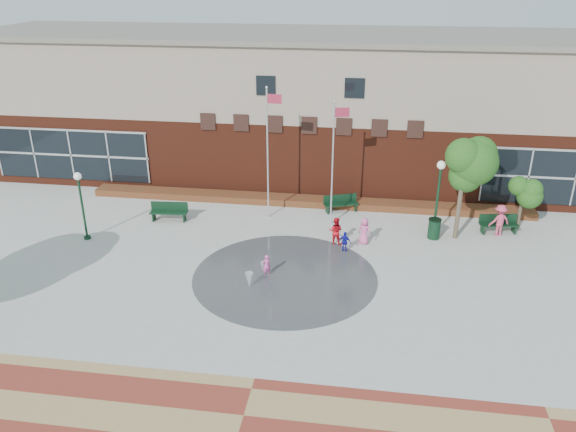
# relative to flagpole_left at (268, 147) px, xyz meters

# --- Properties ---
(ground) EXTENTS (120.00, 120.00, 0.00)m
(ground) POSITION_rel_flagpole_left_xyz_m (1.86, -9.48, -4.10)
(ground) COLOR #666056
(ground) RESTS_ON ground
(plaza_concrete) EXTENTS (46.00, 18.00, 0.01)m
(plaza_concrete) POSITION_rel_flagpole_left_xyz_m (1.86, -5.48, -4.09)
(plaza_concrete) COLOR #A8A8A0
(plaza_concrete) RESTS_ON ground
(splash_pad) EXTENTS (8.40, 8.40, 0.01)m
(splash_pad) POSITION_rel_flagpole_left_xyz_m (1.86, -6.48, -4.09)
(splash_pad) COLOR #383A3D
(splash_pad) RESTS_ON ground
(library_building) EXTENTS (44.40, 10.40, 9.20)m
(library_building) POSITION_rel_flagpole_left_xyz_m (1.86, 8.00, 0.55)
(library_building) COLOR #5B2214
(library_building) RESTS_ON ground
(flower_bed) EXTENTS (26.00, 1.20, 0.40)m
(flower_bed) POSITION_rel_flagpole_left_xyz_m (1.86, 2.12, -4.10)
(flower_bed) COLOR maroon
(flower_bed) RESTS_ON ground
(flagpole_left) EXTENTS (0.86, 0.14, 7.36)m
(flagpole_left) POSITION_rel_flagpole_left_xyz_m (0.00, 0.00, 0.00)
(flagpole_left) COLOR silver
(flagpole_left) RESTS_ON ground
(flagpole_right) EXTENTS (0.83, 0.23, 6.85)m
(flagpole_right) POSITION_rel_flagpole_left_xyz_m (3.54, -0.44, -0.27)
(flagpole_right) COLOR silver
(flagpole_right) RESTS_ON ground
(lamp_left) EXTENTS (0.39, 0.39, 3.66)m
(lamp_left) POSITION_rel_flagpole_left_xyz_m (-8.87, -4.10, -1.83)
(lamp_left) COLOR #12331D
(lamp_left) RESTS_ON ground
(lamp_right) EXTENTS (0.43, 0.43, 4.08)m
(lamp_right) POSITION_rel_flagpole_left_xyz_m (8.97, -0.98, -1.56)
(lamp_right) COLOR #12331D
(lamp_right) RESTS_ON ground
(bench_left) EXTENTS (2.11, 0.74, 1.04)m
(bench_left) POSITION_rel_flagpole_left_xyz_m (-5.42, -1.27, -3.76)
(bench_left) COLOR #12331D
(bench_left) RESTS_ON ground
(bench_mid) EXTENTS (2.04, 1.21, 0.99)m
(bench_mid) POSITION_rel_flagpole_left_xyz_m (3.95, 1.34, -3.78)
(bench_mid) COLOR #12331D
(bench_mid) RESTS_ON ground
(bench_right) EXTENTS (2.08, 0.89, 1.01)m
(bench_right) POSITION_rel_flagpole_left_xyz_m (12.36, -0.31, -3.77)
(bench_right) COLOR #12331D
(bench_right) RESTS_ON ground
(trash_can) EXTENTS (0.67, 0.67, 1.10)m
(trash_can) POSITION_rel_flagpole_left_xyz_m (8.92, -1.43, -3.54)
(trash_can) COLOR #12331D
(trash_can) RESTS_ON ground
(tree_mid) EXTENTS (3.20, 3.20, 5.40)m
(tree_mid) POSITION_rel_flagpole_left_xyz_m (10.04, -1.25, -0.16)
(tree_mid) COLOR #473A2B
(tree_mid) RESTS_ON ground
(tree_small_right) EXTENTS (1.90, 1.90, 3.26)m
(tree_small_right) POSITION_rel_flagpole_left_xyz_m (13.50, 0.39, -1.72)
(tree_small_right) COLOR #473A2B
(tree_small_right) RESTS_ON ground
(water_jet_a) EXTENTS (0.37, 0.37, 0.72)m
(water_jet_a) POSITION_rel_flagpole_left_xyz_m (0.46, -7.65, -4.10)
(water_jet_a) COLOR white
(water_jet_a) RESTS_ON ground
(water_jet_b) EXTENTS (0.19, 0.19, 0.43)m
(water_jet_b) POSITION_rel_flagpole_left_xyz_m (0.75, -6.08, -4.10)
(water_jet_b) COLOR white
(water_jet_b) RESTS_ON ground
(child_splash) EXTENTS (0.46, 0.42, 1.06)m
(child_splash) POSITION_rel_flagpole_left_xyz_m (1.03, -6.48, -3.57)
(child_splash) COLOR #EE54AB
(child_splash) RESTS_ON ground
(adult_red) EXTENTS (0.78, 0.65, 1.46)m
(adult_red) POSITION_rel_flagpole_left_xyz_m (3.91, -2.82, -3.37)
(adult_red) COLOR red
(adult_red) RESTS_ON ground
(adult_pink) EXTENTS (0.82, 0.73, 1.41)m
(adult_pink) POSITION_rel_flagpole_left_xyz_m (5.34, -2.56, -3.39)
(adult_pink) COLOR #E85AA0
(adult_pink) RESTS_ON ground
(child_blue) EXTENTS (0.68, 0.44, 1.08)m
(child_blue) POSITION_rel_flagpole_left_xyz_m (4.43, -3.61, -3.56)
(child_blue) COLOR #1515A0
(child_blue) RESTS_ON ground
(person_bench) EXTENTS (1.26, 0.98, 1.72)m
(person_bench) POSITION_rel_flagpole_left_xyz_m (12.29, -0.58, -3.24)
(person_bench) COLOR #D94568
(person_bench) RESTS_ON ground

